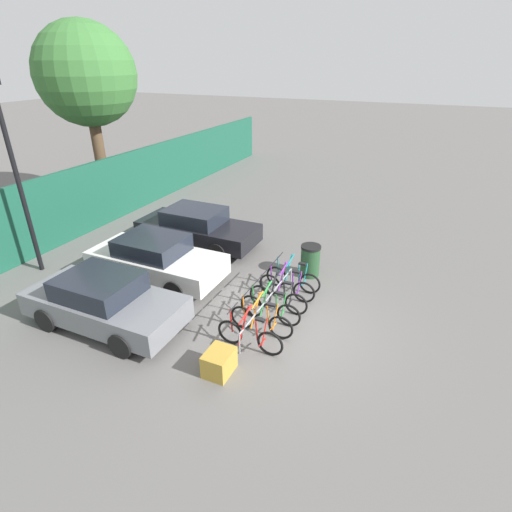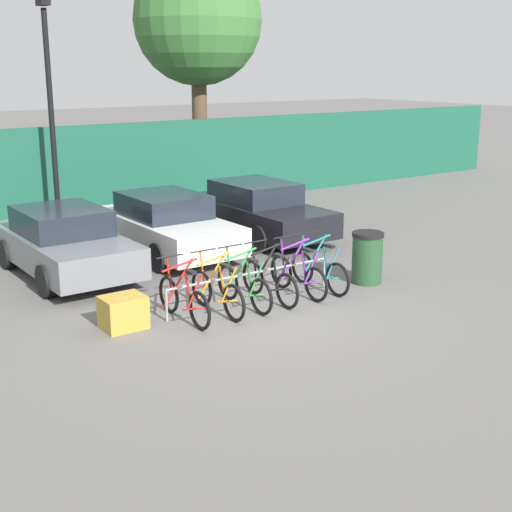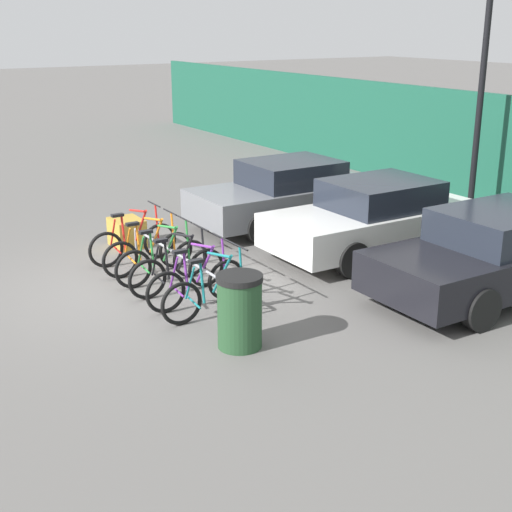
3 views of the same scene
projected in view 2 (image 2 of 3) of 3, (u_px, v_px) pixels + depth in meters
ground_plane at (260, 315)px, 12.42m from camera, size 120.00×120.00×0.00m
hoarding_wall at (58, 175)px, 19.55m from camera, size 36.00×0.16×2.61m
bike_rack at (251, 277)px, 12.99m from camera, size 3.56×0.04×0.57m
bicycle_red at (184, 300)px, 12.06m from camera, size 0.68×1.71×1.05m
bicycle_orange at (217, 292)px, 12.43m from camera, size 0.68×1.71×1.05m
bicycle_green at (244, 287)px, 12.75m from camera, size 0.68×1.71×1.05m
bicycle_black at (269, 281)px, 13.07m from camera, size 0.68×1.71×1.05m
bicycle_purple at (298, 275)px, 13.45m from camera, size 0.68×1.71×1.05m
bicycle_teal at (319, 271)px, 13.74m from camera, size 0.68×1.71×1.05m
car_grey at (64, 242)px, 14.64m from camera, size 1.91×4.17×1.40m
car_white at (166, 225)px, 16.27m from camera, size 1.91×4.23×1.40m
car_black at (257, 210)px, 17.93m from camera, size 1.91×4.42×1.40m
lamp_post at (51, 104)px, 18.02m from camera, size 0.24×0.44×5.82m
trash_bin at (367, 257)px, 14.16m from camera, size 0.63×0.63×1.03m
cargo_crate at (123, 312)px, 11.75m from camera, size 0.70×0.56×0.55m
tree_behind_hoarding at (198, 21)px, 23.02m from camera, size 4.18×4.18×7.72m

